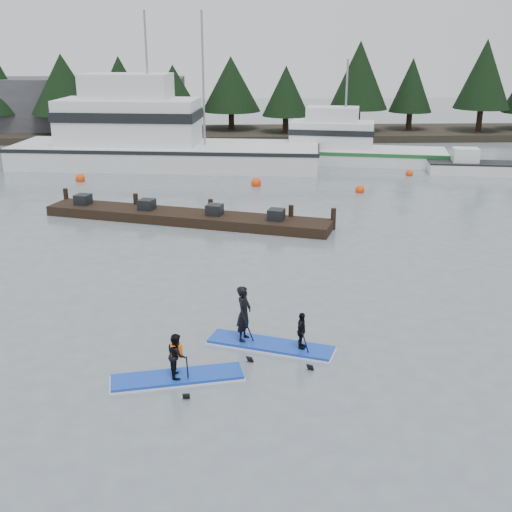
{
  "coord_description": "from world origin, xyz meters",
  "views": [
    {
      "loc": [
        -0.88,
        -15.31,
        8.38
      ],
      "look_at": [
        0.0,
        6.0,
        1.1
      ],
      "focal_mm": 45.0,
      "sensor_mm": 36.0,
      "label": 1
    }
  ],
  "objects_px": {
    "fishing_boat_large": "(157,153)",
    "floating_dock": "(185,217)",
    "paddleboard_duo": "(265,330)",
    "paddleboard_solo": "(177,367)",
    "fishing_boat_medium": "(347,155)"
  },
  "relations": [
    {
      "from": "fishing_boat_medium",
      "to": "paddleboard_solo",
      "type": "height_order",
      "value": "fishing_boat_medium"
    },
    {
      "from": "paddleboard_duo",
      "to": "floating_dock",
      "type": "bearing_deg",
      "value": 124.42
    },
    {
      "from": "floating_dock",
      "to": "paddleboard_solo",
      "type": "relative_size",
      "value": 4.06
    },
    {
      "from": "fishing_boat_medium",
      "to": "paddleboard_solo",
      "type": "distance_m",
      "value": 31.64
    },
    {
      "from": "fishing_boat_large",
      "to": "paddleboard_solo",
      "type": "relative_size",
      "value": 6.11
    },
    {
      "from": "fishing_boat_large",
      "to": "paddleboard_duo",
      "type": "bearing_deg",
      "value": -70.45
    },
    {
      "from": "paddleboard_solo",
      "to": "paddleboard_duo",
      "type": "xyz_separation_m",
      "value": [
        2.37,
        1.79,
        0.16
      ]
    },
    {
      "from": "floating_dock",
      "to": "paddleboard_solo",
      "type": "bearing_deg",
      "value": -68.02
    },
    {
      "from": "fishing_boat_medium",
      "to": "paddleboard_duo",
      "type": "distance_m",
      "value": 29.26
    },
    {
      "from": "fishing_boat_large",
      "to": "paddleboard_duo",
      "type": "height_order",
      "value": "fishing_boat_large"
    },
    {
      "from": "paddleboard_solo",
      "to": "paddleboard_duo",
      "type": "height_order",
      "value": "paddleboard_duo"
    },
    {
      "from": "fishing_boat_large",
      "to": "paddleboard_duo",
      "type": "distance_m",
      "value": 28.14
    },
    {
      "from": "paddleboard_solo",
      "to": "floating_dock",
      "type": "bearing_deg",
      "value": 83.32
    },
    {
      "from": "fishing_boat_large",
      "to": "floating_dock",
      "type": "relative_size",
      "value": 1.51
    },
    {
      "from": "fishing_boat_large",
      "to": "floating_dock",
      "type": "xyz_separation_m",
      "value": [
        2.8,
        -14.29,
        -0.65
      ]
    }
  ]
}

